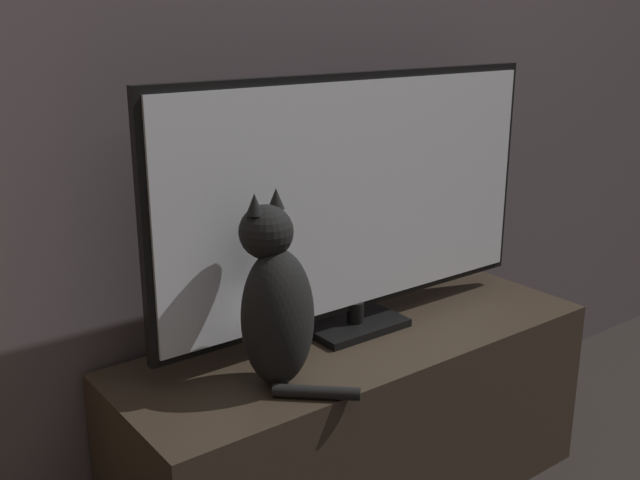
{
  "coord_description": "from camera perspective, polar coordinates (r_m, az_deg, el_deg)",
  "views": [
    {
      "loc": [
        -1.12,
        -0.36,
        1.26
      ],
      "look_at": [
        -0.14,
        0.94,
        0.76
      ],
      "focal_mm": 42.0,
      "sensor_mm": 36.0,
      "label": 1
    }
  ],
  "objects": [
    {
      "name": "tv",
      "position": [
        1.84,
        2.77,
        3.02
      ],
      "size": [
        1.13,
        0.15,
        0.65
      ],
      "color": "black",
      "rests_on": "tv_stand"
    },
    {
      "name": "tv_stand",
      "position": [
        2.01,
        2.95,
        -13.63
      ],
      "size": [
        1.26,
        0.45,
        0.48
      ],
      "color": "#33281E",
      "rests_on": "ground_plane"
    },
    {
      "name": "cat",
      "position": [
        1.61,
        -3.45,
        -4.96
      ],
      "size": [
        0.2,
        0.28,
        0.43
      ],
      "rotation": [
        0.0,
        0.0,
        0.23
      ],
      "color": "black",
      "rests_on": "tv_stand"
    }
  ]
}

